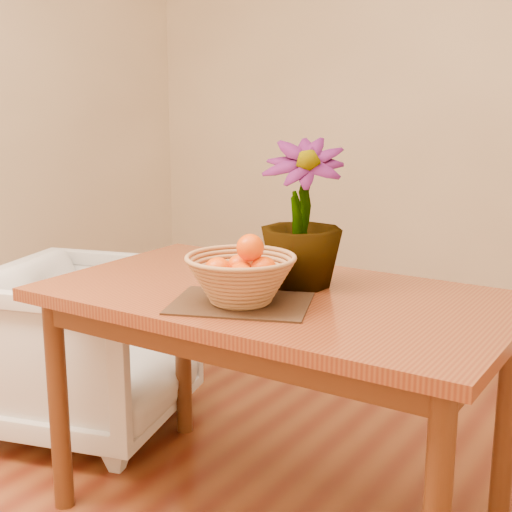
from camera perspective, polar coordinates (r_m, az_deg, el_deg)
The scene contains 7 objects.
wall_back at distance 3.86m, azimuth 17.16°, elevation 12.56°, with size 4.00×0.02×2.70m, color #F7E3BB.
table at distance 2.16m, azimuth 1.65°, elevation -5.11°, with size 1.40×0.80×0.75m.
placemat at distance 2.00m, azimuth -1.21°, elevation -3.80°, with size 0.38×0.29×0.01m, color #372414.
wicker_basket at distance 1.99m, azimuth -1.22°, elevation -1.98°, with size 0.31×0.31×0.13m.
orange_pile at distance 1.98m, azimuth -1.08°, elevation -0.86°, with size 0.18×0.17×0.14m.
potted_plant at distance 2.15m, azimuth 3.67°, elevation 3.39°, with size 0.25×0.25×0.45m, color #174012.
armchair at distance 2.93m, azimuth -13.41°, elevation -6.53°, with size 0.73×0.68×0.75m, color gray.
Camera 1 is at (1.05, -1.46, 1.32)m, focal length 50.00 mm.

